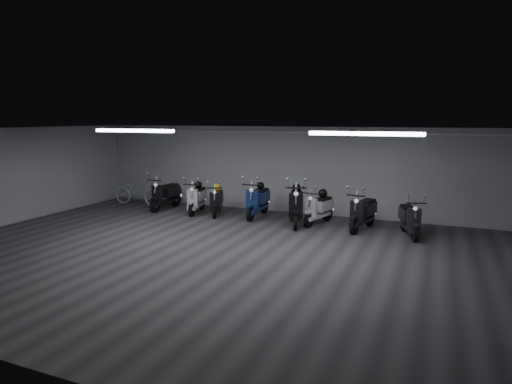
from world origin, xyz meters
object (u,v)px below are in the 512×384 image
at_px(scooter_2, 196,194).
at_px(scooter_8, 363,207).
at_px(scooter_4, 258,196).
at_px(helmet_1, 261,186).
at_px(helmet_2, 198,185).
at_px(helmet_3, 217,187).
at_px(helmet_4, 323,193).
at_px(scooter_5, 296,200).
at_px(scooter_9, 410,213).
at_px(scooter_0, 165,190).
at_px(scooter_3, 217,197).
at_px(bicycle, 137,188).
at_px(scooter_6, 319,204).
at_px(helmet_0, 297,188).

relative_size(scooter_2, scooter_8, 0.96).
relative_size(scooter_4, helmet_1, 7.98).
height_order(scooter_8, helmet_2, scooter_8).
xyz_separation_m(helmet_3, helmet_4, (3.46, 0.06, 0.03)).
distance_m(scooter_5, scooter_9, 3.13).
bearing_deg(scooter_4, helmet_3, 177.99).
bearing_deg(helmet_2, helmet_1, 6.10).
height_order(scooter_0, helmet_1, scooter_0).
bearing_deg(scooter_3, scooter_5, -25.80).
distance_m(scooter_4, helmet_4, 2.06).
bearing_deg(scooter_8, scooter_2, -169.58).
xyz_separation_m(scooter_3, scooter_8, (4.63, -0.17, 0.06)).
bearing_deg(bicycle, helmet_4, -90.78).
relative_size(scooter_2, scooter_9, 1.03).
bearing_deg(helmet_2, scooter_5, -7.78).
height_order(helmet_1, helmet_4, helmet_1).
distance_m(helmet_1, helmet_4, 2.07).
bearing_deg(scooter_8, helmet_3, -172.34).
bearing_deg(scooter_9, helmet_4, 148.53).
distance_m(scooter_9, helmet_2, 6.69).
distance_m(helmet_1, helmet_3, 1.43).
xyz_separation_m(scooter_8, helmet_4, (-1.25, 0.43, 0.23)).
distance_m(scooter_9, bicycle, 9.24).
bearing_deg(scooter_2, scooter_6, -12.81).
distance_m(scooter_5, helmet_3, 2.85).
xyz_separation_m(scooter_2, scooter_9, (6.60, -0.35, -0.02)).
distance_m(bicycle, helmet_2, 2.58).
distance_m(scooter_4, helmet_2, 2.14).
bearing_deg(bicycle, helmet_3, -92.34).
height_order(scooter_2, scooter_9, scooter_2).
relative_size(scooter_4, bicycle, 0.97).
xyz_separation_m(scooter_3, bicycle, (-3.35, 0.33, 0.02)).
height_order(scooter_6, helmet_3, scooter_6).
distance_m(scooter_8, scooter_9, 1.25).
bearing_deg(scooter_0, bicycle, 170.54).
relative_size(helmet_1, helmet_3, 0.93).
bearing_deg(scooter_3, helmet_3, 90.00).
relative_size(scooter_0, scooter_6, 1.09).
height_order(scooter_0, helmet_2, scooter_0).
relative_size(scooter_6, helmet_4, 6.12).
relative_size(scooter_2, helmet_0, 6.55).
relative_size(scooter_2, scooter_5, 0.86).
bearing_deg(scooter_3, helmet_4, -16.05).
height_order(scooter_6, helmet_1, scooter_6).
distance_m(scooter_0, scooter_2, 1.26).
bearing_deg(helmet_3, scooter_2, -162.58).
xyz_separation_m(scooter_4, helmet_3, (-1.42, 0.01, 0.17)).
bearing_deg(helmet_2, scooter_6, -2.55).
distance_m(helmet_1, helmet_2, 2.14).
bearing_deg(scooter_6, scooter_0, -164.63).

